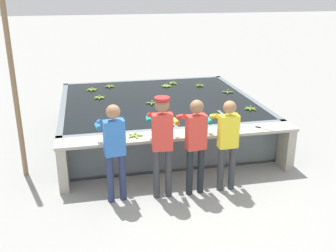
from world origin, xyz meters
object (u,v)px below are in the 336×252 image
at_px(worker_1, 162,137).
at_px(banana_bunch_ledge_1, 135,135).
at_px(banana_bunch_floating_5, 92,90).
at_px(worker_3, 227,138).
at_px(worker_0, 114,144).
at_px(banana_bunch_floating_0, 200,85).
at_px(banana_bunch_floating_2, 250,109).
at_px(support_post_left, 15,90).
at_px(knife_0, 262,128).
at_px(banana_bunch_floating_3, 110,86).
at_px(banana_bunch_floating_6, 100,97).
at_px(banana_bunch_ledge_0, 201,129).
at_px(banana_bunch_floating_8, 228,92).
at_px(banana_bunch_floating_1, 173,83).
at_px(banana_bunch_floating_4, 166,86).
at_px(banana_bunch_floating_7, 152,103).
at_px(worker_2, 195,139).

relative_size(worker_1, banana_bunch_ledge_1, 6.20).
relative_size(worker_1, banana_bunch_floating_5, 6.06).
bearing_deg(worker_3, worker_0, 179.41).
xyz_separation_m(banana_bunch_floating_0, banana_bunch_floating_2, (0.48, -2.12, -0.00)).
bearing_deg(worker_0, support_post_left, 141.62).
bearing_deg(knife_0, banana_bunch_floating_3, 124.36).
xyz_separation_m(banana_bunch_floating_2, banana_bunch_ledge_1, (-2.57, -1.04, 0.00)).
bearing_deg(banana_bunch_floating_6, banana_bunch_ledge_0, -56.07).
height_order(worker_0, worker_1, worker_1).
relative_size(worker_0, banana_bunch_floating_8, 5.98).
height_order(worker_3, banana_bunch_floating_3, worker_3).
bearing_deg(worker_0, banana_bunch_floating_0, 56.35).
bearing_deg(banana_bunch_floating_6, banana_bunch_floating_1, 27.21).
relative_size(banana_bunch_floating_0, support_post_left, 0.08).
height_order(banana_bunch_floating_8, knife_0, banana_bunch_floating_8).
xyz_separation_m(banana_bunch_floating_3, banana_bunch_floating_4, (1.42, -0.25, -0.00)).
distance_m(banana_bunch_floating_8, banana_bunch_ledge_1, 3.52).
height_order(banana_bunch_floating_4, banana_bunch_ledge_0, banana_bunch_ledge_0).
bearing_deg(banana_bunch_floating_2, banana_bunch_ledge_1, -157.97).
height_order(banana_bunch_floating_7, knife_0, banana_bunch_floating_7).
height_order(banana_bunch_floating_2, banana_bunch_floating_4, same).
relative_size(worker_3, banana_bunch_floating_6, 5.60).
bearing_deg(banana_bunch_ledge_0, worker_2, -113.91).
bearing_deg(banana_bunch_floating_5, knife_0, -49.15).
bearing_deg(banana_bunch_floating_0, banana_bunch_floating_7, -138.82).
bearing_deg(worker_0, banana_bunch_floating_4, 67.04).
height_order(banana_bunch_floating_2, knife_0, banana_bunch_floating_2).
relative_size(worker_0, banana_bunch_floating_2, 5.77).
xyz_separation_m(banana_bunch_floating_3, banana_bunch_ledge_1, (0.18, -3.55, 0.00)).
relative_size(banana_bunch_floating_6, banana_bunch_floating_8, 1.04).
xyz_separation_m(banana_bunch_floating_7, support_post_left, (-2.59, -1.21, 0.74)).
bearing_deg(banana_bunch_floating_1, banana_bunch_floating_2, -66.44).
bearing_deg(banana_bunch_floating_4, banana_bunch_floating_0, -9.20).
bearing_deg(worker_2, banana_bunch_ledge_1, 145.17).
xyz_separation_m(banana_bunch_floating_1, banana_bunch_ledge_1, (-1.47, -3.56, 0.00)).
height_order(banana_bunch_floating_1, banana_bunch_floating_5, same).
height_order(worker_3, banana_bunch_floating_6, worker_3).
xyz_separation_m(worker_1, banana_bunch_floating_2, (2.22, 1.66, -0.18)).
bearing_deg(banana_bunch_floating_6, banana_bunch_floating_5, 100.98).
relative_size(worker_2, knife_0, 5.82).
distance_m(worker_3, support_post_left, 3.70).
bearing_deg(banana_bunch_floating_3, worker_3, -68.59).
distance_m(worker_0, banana_bunch_floating_7, 2.66).
bearing_deg(banana_bunch_ledge_1, banana_bunch_floating_5, 100.81).
bearing_deg(support_post_left, worker_0, -38.38).
height_order(worker_0, banana_bunch_floating_5, worker_0).
xyz_separation_m(worker_2, banana_bunch_ledge_0, (0.30, 0.68, -0.11)).
distance_m(worker_0, banana_bunch_floating_1, 4.55).
distance_m(worker_2, banana_bunch_floating_4, 3.93).
distance_m(banana_bunch_floating_4, banana_bunch_floating_7, 1.55).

